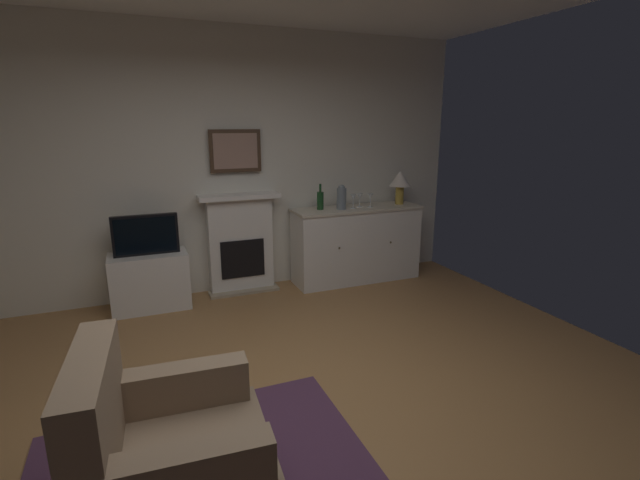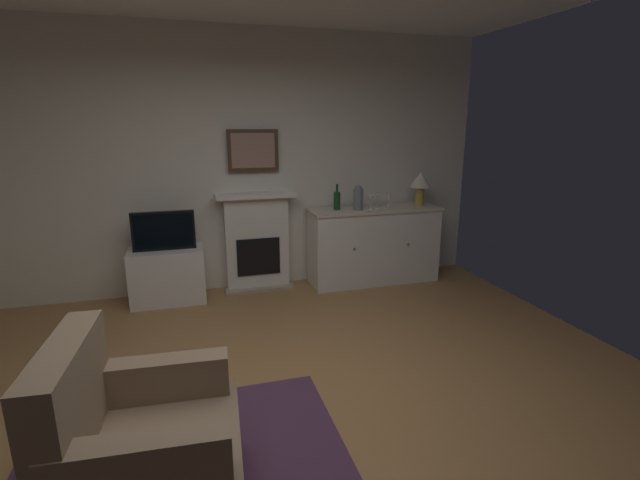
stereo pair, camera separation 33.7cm
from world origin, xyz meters
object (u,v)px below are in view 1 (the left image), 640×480
Objects in this scene: wine_glass_left at (353,198)px; wine_glass_center at (360,197)px; wine_bottle at (320,200)px; tv_set at (146,235)px; armchair at (166,457)px; sideboard_cabinet at (356,244)px; fireplace_unit at (240,243)px; table_lamp at (400,181)px; wine_glass_right at (370,197)px; framed_picture at (235,151)px; tv_cabinet at (150,281)px; vase_decorative at (341,197)px.

wine_glass_center is at bearing 24.72° from wine_glass_left.
tv_set is at bearing -178.75° from wine_bottle.
sideboard_cabinet is at bearing 49.76° from armchair.
tv_set is 2.82m from armchair.
tv_set reaches higher than sideboard_cabinet.
table_lamp is at bearing -5.27° from fireplace_unit.
fireplace_unit is at bearing 170.01° from wine_glass_left.
fireplace_unit is at bearing 171.32° from wine_glass_right.
wine_glass_left is (0.38, -0.08, 0.01)m from wine_bottle.
wine_glass_right is at bearing -26.25° from wine_glass_center.
fireplace_unit is at bearing 172.53° from sideboard_cabinet.
fireplace_unit is 6.67× the size of wine_glass_left.
framed_picture is 1.08m from wine_bottle.
wine_bottle is at bearing 167.92° from wine_glass_left.
wine_bottle is 1.76× the size of wine_glass_left.
wine_glass_left is (-0.65, -0.05, -0.16)m from table_lamp.
armchair is at bearing -130.62° from wine_glass_center.
armchair is at bearing -132.44° from wine_glass_right.
wine_glass_right is 0.27× the size of tv_set.
sideboard_cabinet is 3.83× the size of table_lamp.
tv_cabinet is (-2.36, 0.01, -0.72)m from wine_glass_center.
table_lamp is 0.65× the size of tv_set.
table_lamp is 2.42× the size of wine_glass_right.
wine_glass_right is at bearing -19.46° from sideboard_cabinet.
fireplace_unit is 1.37m from sideboard_cabinet.
table_lamp is 2.42× the size of wine_glass_left.
armchair is at bearing -108.89° from fireplace_unit.
tv_cabinet is (-2.10, 0.06, -0.74)m from vase_decorative.
framed_picture is 0.60× the size of armchair.
armchair is (-1.02, -3.02, -1.17)m from framed_picture.
framed_picture reaches higher than sideboard_cabinet.
fireplace_unit is at bearing 71.11° from armchair.
wine_glass_right is at bearing -0.19° from vase_decorative.
tv_cabinet is (-2.33, 0.02, -0.16)m from sideboard_cabinet.
wine_glass_center is at bearing -3.50° from wine_bottle.
framed_picture reaches higher than wine_glass_center.
wine_glass_center reaches higher than sideboard_cabinet.
wine_bottle is 0.24m from vase_decorative.
wine_glass_left is (1.28, -0.27, -0.54)m from framed_picture.
tv_set is at bearing 179.00° from wine_glass_right.
tv_set is (-2.36, -0.01, -0.24)m from wine_glass_center.
wine_glass_right is at bearing -1.00° from tv_set.
fireplace_unit is 1.00m from framed_picture.
wine_bottle is 3.48m from armchair.
wine_glass_left is (1.28, -0.22, 0.46)m from fireplace_unit.
vase_decorative is at bearing -176.41° from table_lamp.
vase_decorative reaches higher than sideboard_cabinet.
sideboard_cabinet is 0.92m from table_lamp.
tv_cabinet is 0.49m from tv_set.
wine_glass_right is at bearing -173.15° from table_lamp.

